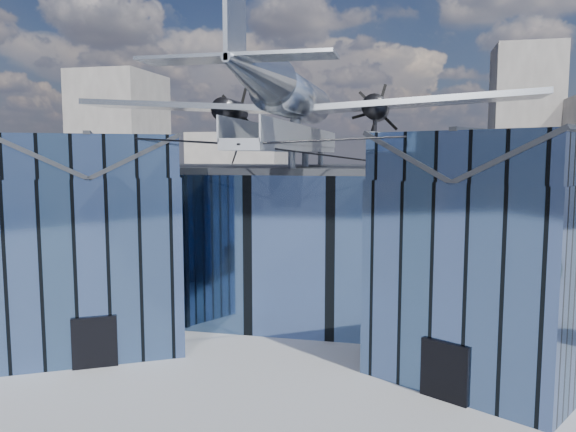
# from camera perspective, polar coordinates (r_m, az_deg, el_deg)

# --- Properties ---
(ground_plane) EXTENTS (120.00, 120.00, 0.00)m
(ground_plane) POSITION_cam_1_polar(r_m,az_deg,el_deg) (31.64, -0.83, -13.47)
(ground_plane) COLOR gray
(museum) EXTENTS (32.88, 24.50, 17.60)m
(museum) POSITION_cam_1_polar(r_m,az_deg,el_deg) (35.83, 1.36, -1.99)
(museum) COLOR #46618F
(museum) RESTS_ON ground
(bg_towers) EXTENTS (77.00, 24.50, 26.00)m
(bg_towers) POSITION_cam_1_polar(r_m,az_deg,el_deg) (79.62, 8.89, 5.71)
(bg_towers) COLOR gray
(bg_towers) RESTS_ON ground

